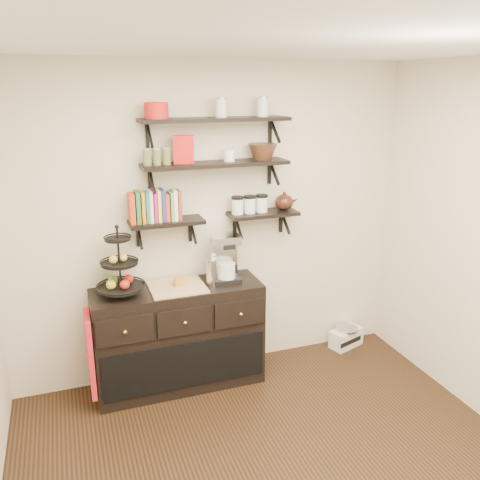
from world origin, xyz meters
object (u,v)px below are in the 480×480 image
Objects in this scene: sideboard at (179,337)px; radio at (346,337)px; fruit_stand at (120,272)px; coffee_maker at (225,259)px.

sideboard is 1.75m from radio.
coffee_maker is (0.87, 0.02, 0.00)m from fruit_stand.
fruit_stand reaches higher than coffee_maker.
fruit_stand reaches higher than radio.
radio is at bearing 2.62° from fruit_stand.
coffee_maker is (0.42, 0.03, 0.64)m from sideboard.
sideboard is at bearing 164.63° from radio.
fruit_stand is 1.34× the size of coffee_maker.
sideboard is 3.41× the size of coffee_maker.
sideboard is 2.54× the size of fruit_stand.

